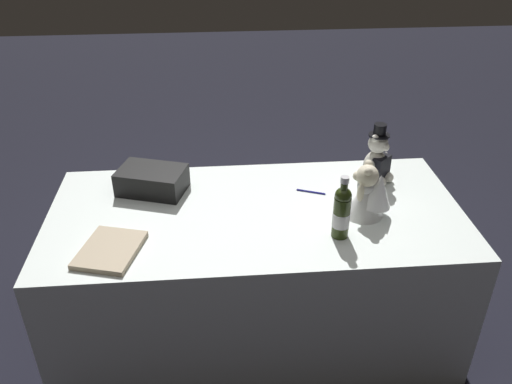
% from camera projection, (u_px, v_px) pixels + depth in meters
% --- Properties ---
extents(ground_plane, '(12.00, 12.00, 0.00)m').
position_uv_depth(ground_plane, '(256.00, 326.00, 2.74)').
color(ground_plane, black).
extents(reception_table, '(1.86, 0.88, 0.72)m').
position_uv_depth(reception_table, '(256.00, 273.00, 2.55)').
color(reception_table, white).
rests_on(reception_table, ground_plane).
extents(teddy_bear_groom, '(0.15, 0.15, 0.30)m').
position_uv_depth(teddy_bear_groom, '(378.00, 160.00, 2.54)').
color(teddy_bear_groom, beige).
rests_on(teddy_bear_groom, reception_table).
extents(teddy_bear_bride, '(0.23, 0.18, 0.25)m').
position_uv_depth(teddy_bear_bride, '(369.00, 193.00, 2.29)').
color(teddy_bear_bride, white).
rests_on(teddy_bear_bride, reception_table).
extents(champagne_bottle, '(0.07, 0.07, 0.28)m').
position_uv_depth(champagne_bottle, '(342.00, 212.00, 2.14)').
color(champagne_bottle, '#2B3813').
rests_on(champagne_bottle, reception_table).
extents(signing_pen, '(0.14, 0.06, 0.01)m').
position_uv_depth(signing_pen, '(312.00, 192.00, 2.50)').
color(signing_pen, navy).
rests_on(signing_pen, reception_table).
extents(gift_case_black, '(0.35, 0.28, 0.11)m').
position_uv_depth(gift_case_black, '(152.00, 180.00, 2.49)').
color(gift_case_black, black).
rests_on(gift_case_black, reception_table).
extents(guestbook, '(0.28, 0.32, 0.02)m').
position_uv_depth(guestbook, '(110.00, 250.00, 2.10)').
color(guestbook, tan).
rests_on(guestbook, reception_table).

